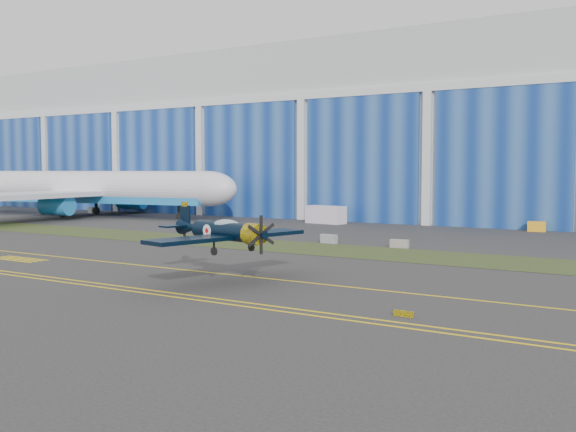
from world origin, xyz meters
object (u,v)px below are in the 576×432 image
Objects in this scene: shipping_container at (326,215)px; tug at (537,227)px; warbird at (223,231)px; jetliner at (92,152)px.

shipping_container is 2.72× the size of tug.
shipping_container is 31.14m from tug.
warbird is 6.67× the size of tug.
shipping_container reaches higher than tug.
tug is at bearing 14.24° from shipping_container.
jetliner is 76.29m from tug.
tug is (30.97, 3.17, -0.69)m from shipping_container.
warbird is 56.41m from tug.
warbird is at bearing -60.17° from shipping_container.
tug is at bearing 91.97° from warbird.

